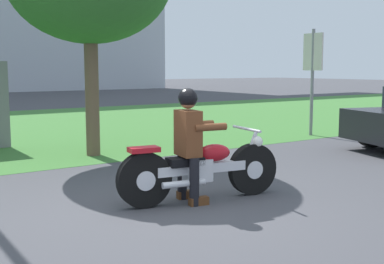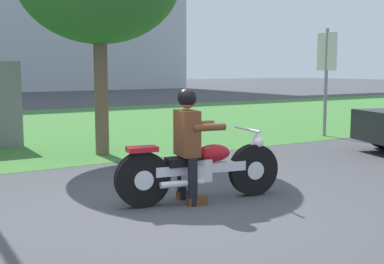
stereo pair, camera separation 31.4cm
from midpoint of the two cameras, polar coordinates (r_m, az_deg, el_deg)
The scene contains 4 objects.
ground at distance 6.06m, azimuth -4.39°, elevation -8.64°, with size 120.00×120.00×0.00m, color #424247.
motorcycle_lead at distance 6.30m, azimuth -0.33°, elevation -4.21°, with size 2.17×0.69×0.89m.
rider_lead at distance 6.16m, azimuth -1.76°, elevation -0.48°, with size 0.60×0.52×1.42m.
sign_banner at distance 12.71m, azimuth 12.81°, elevation 7.37°, with size 0.08×0.60×2.60m.
Camera 1 is at (-3.06, -4.95, 1.66)m, focal length 47.11 mm.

